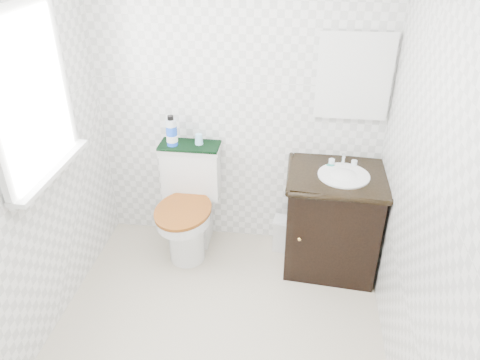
% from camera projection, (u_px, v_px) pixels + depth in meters
% --- Properties ---
extents(floor, '(2.40, 2.40, 0.00)m').
position_uv_depth(floor, '(215.00, 342.00, 3.07)').
color(floor, beige).
rests_on(floor, ground).
extents(wall_back, '(2.40, 0.00, 2.40)m').
position_uv_depth(wall_back, '(239.00, 104.00, 3.49)').
color(wall_back, white).
rests_on(wall_back, ground).
extents(wall_left, '(0.00, 2.40, 2.40)m').
position_uv_depth(wall_left, '(14.00, 172.00, 2.59)').
color(wall_left, white).
rests_on(wall_left, ground).
extents(wall_right, '(0.00, 2.40, 2.40)m').
position_uv_depth(wall_right, '(424.00, 200.00, 2.34)').
color(wall_right, white).
rests_on(wall_right, ground).
extents(window, '(0.02, 0.70, 0.90)m').
position_uv_depth(window, '(28.00, 96.00, 2.63)').
color(window, white).
rests_on(window, wall_left).
extents(mirror, '(0.50, 0.02, 0.60)m').
position_uv_depth(mirror, '(354.00, 77.00, 3.25)').
color(mirror, silver).
rests_on(mirror, wall_back).
extents(toilet, '(0.48, 0.66, 0.87)m').
position_uv_depth(toilet, '(189.00, 209.00, 3.75)').
color(toilet, white).
rests_on(toilet, floor).
extents(vanity, '(0.74, 0.65, 0.92)m').
position_uv_depth(vanity, '(334.00, 218.00, 3.54)').
color(vanity, black).
rests_on(vanity, floor).
extents(trash_bin, '(0.22, 0.19, 0.29)m').
position_uv_depth(trash_bin, '(285.00, 234.00, 3.84)').
color(trash_bin, silver).
rests_on(trash_bin, floor).
extents(towel, '(0.47, 0.22, 0.02)m').
position_uv_depth(towel, '(189.00, 145.00, 3.60)').
color(towel, black).
rests_on(towel, toilet).
extents(mouthwash_bottle, '(0.08, 0.08, 0.24)m').
position_uv_depth(mouthwash_bottle, '(172.00, 132.00, 3.53)').
color(mouthwash_bottle, blue).
rests_on(mouthwash_bottle, towel).
extents(cup, '(0.07, 0.07, 0.08)m').
position_uv_depth(cup, '(199.00, 139.00, 3.58)').
color(cup, '#9BD8FE').
rests_on(cup, towel).
extents(soap_bar, '(0.07, 0.05, 0.02)m').
position_uv_depth(soap_bar, '(330.00, 165.00, 3.43)').
color(soap_bar, '#187364').
rests_on(soap_bar, vanity).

